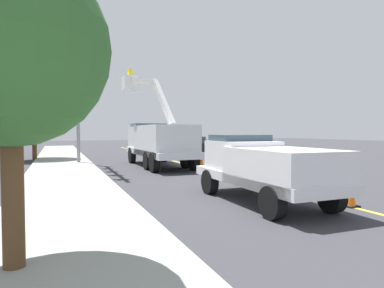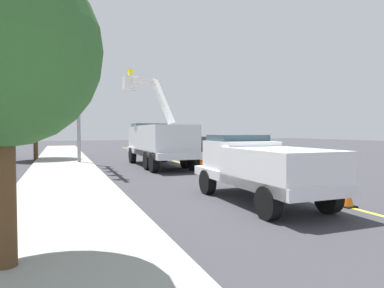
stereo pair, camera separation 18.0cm
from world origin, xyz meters
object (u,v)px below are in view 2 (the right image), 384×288
service_pickup_truck (261,166)px  traffic_cone_trailing (171,155)px  utility_bucket_truck (158,140)px  traffic_cone_leading (348,195)px  traffic_signal_mast (81,76)px  traffic_cone_mid_front (246,170)px  traffic_cone_mid_rear (201,161)px  passing_minivan (191,145)px

service_pickup_truck → traffic_cone_trailing: 15.64m
utility_bucket_truck → traffic_cone_trailing: utility_bucket_truck is taller
traffic_cone_leading → traffic_cone_trailing: traffic_cone_trailing is taller
service_pickup_truck → traffic_signal_mast: bearing=17.1°
service_pickup_truck → traffic_cone_mid_front: size_ratio=6.54×
traffic_signal_mast → traffic_cone_mid_front: bearing=-144.1°
traffic_cone_mid_rear → traffic_cone_leading: bearing=177.3°
traffic_cone_mid_rear → traffic_signal_mast: traffic_signal_mast is taller
traffic_cone_mid_rear → traffic_cone_trailing: size_ratio=1.14×
service_pickup_truck → traffic_cone_mid_front: 4.82m
traffic_cone_mid_front → traffic_cone_mid_rear: (5.05, -0.23, -0.00)m
passing_minivan → traffic_signal_mast: traffic_signal_mast is taller
traffic_cone_leading → traffic_cone_mid_front: 5.76m
service_pickup_truck → traffic_signal_mast: size_ratio=0.74×
utility_bucket_truck → traffic_cone_leading: size_ratio=11.89×
utility_bucket_truck → traffic_cone_mid_rear: utility_bucket_truck is taller
passing_minivan → traffic_signal_mast: 12.49m
service_pickup_truck → passing_minivan: 19.77m
traffic_cone_trailing → traffic_cone_mid_rear: bearing=176.2°
traffic_signal_mast → traffic_cone_leading: bearing=-157.7°
traffic_cone_mid_front → utility_bucket_truck: bearing=13.0°
traffic_cone_mid_rear → traffic_cone_trailing: (6.10, -0.40, -0.05)m
utility_bucket_truck → passing_minivan: size_ratio=1.70×
service_pickup_truck → traffic_cone_mid_front: (4.22, -2.22, -0.69)m
service_pickup_truck → passing_minivan: service_pickup_truck is taller
service_pickup_truck → traffic_cone_trailing: (15.36, -2.85, -0.75)m
traffic_cone_mid_front → traffic_cone_trailing: 11.17m
passing_minivan → traffic_cone_mid_rear: size_ratio=5.65×
utility_bucket_truck → traffic_cone_mid_rear: size_ratio=9.61×
utility_bucket_truck → service_pickup_truck: size_ratio=1.46×
service_pickup_truck → traffic_signal_mast: (12.64, 3.88, 4.34)m
traffic_cone_mid_rear → traffic_cone_trailing: traffic_cone_mid_rear is taller
traffic_cone_mid_rear → traffic_signal_mast: (3.38, 6.33, 5.03)m
passing_minivan → traffic_cone_mid_rear: bearing=159.6°
utility_bucket_truck → service_pickup_truck: 11.47m
service_pickup_truck → traffic_cone_mid_rear: service_pickup_truck is taller
passing_minivan → traffic_signal_mast: size_ratio=0.63×
traffic_cone_mid_front → traffic_cone_trailing: (11.15, -0.63, -0.06)m
passing_minivan → traffic_cone_mid_front: (-14.62, 3.78, -0.54)m
passing_minivan → traffic_cone_trailing: 4.72m
passing_minivan → traffic_cone_leading: 20.78m
traffic_cone_leading → traffic_cone_mid_front: bearing=-2.9°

